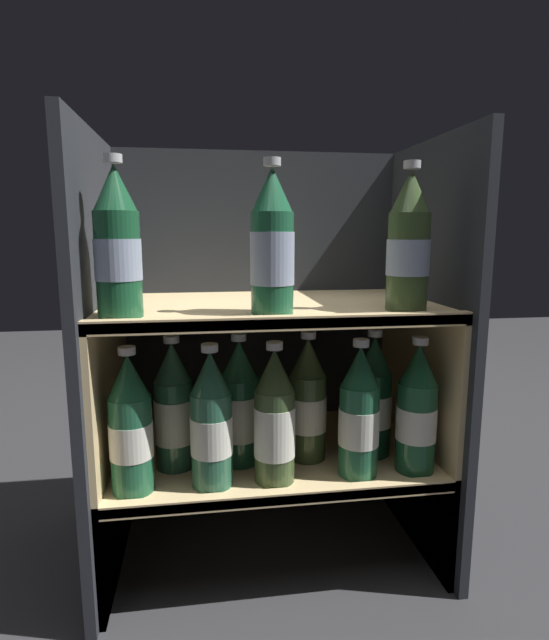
# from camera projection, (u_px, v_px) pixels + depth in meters

# --- Properties ---
(ground_plane) EXTENTS (6.00, 6.00, 0.00)m
(ground_plane) POSITION_uv_depth(u_px,v_px,m) (286.00, 612.00, 0.95)
(ground_plane) COLOR #2D2D30
(fridge_back_wall) EXTENTS (0.73, 0.02, 0.91)m
(fridge_back_wall) POSITION_uv_depth(u_px,v_px,m) (258.00, 334.00, 1.29)
(fridge_back_wall) COLOR #23262B
(fridge_back_wall) RESTS_ON ground_plane
(fridge_side_left) EXTENTS (0.02, 0.45, 0.91)m
(fridge_side_left) POSITION_uv_depth(u_px,v_px,m) (100.00, 361.00, 1.02)
(fridge_side_left) COLOR #23262B
(fridge_side_left) RESTS_ON ground_plane
(fridge_side_right) EXTENTS (0.02, 0.45, 0.91)m
(fridge_side_right) POSITION_uv_depth(u_px,v_px,m) (425.00, 349.00, 1.13)
(fridge_side_right) COLOR #23262B
(fridge_side_right) RESTS_ON ground_plane
(shelf_lower) EXTENTS (0.69, 0.41, 0.24)m
(shelf_lower) POSITION_uv_depth(u_px,v_px,m) (271.00, 468.00, 1.11)
(shelf_lower) COLOR #DBBC84
(shelf_lower) RESTS_ON ground_plane
(shelf_upper) EXTENTS (0.69, 0.41, 0.57)m
(shelf_upper) POSITION_uv_depth(u_px,v_px,m) (271.00, 372.00, 1.07)
(shelf_upper) COLOR #DBBC84
(shelf_upper) RESTS_ON ground_plane
(bottle_upper_front_0) EXTENTS (0.08, 0.08, 0.27)m
(bottle_upper_front_0) POSITION_uv_depth(u_px,v_px,m) (118.00, 247.00, 0.85)
(bottle_upper_front_0) COLOR #194C2D
(bottle_upper_front_0) RESTS_ON shelf_upper
(bottle_upper_front_1) EXTENTS (0.08, 0.08, 0.27)m
(bottle_upper_front_1) POSITION_uv_depth(u_px,v_px,m) (272.00, 247.00, 0.89)
(bottle_upper_front_1) COLOR #1E5638
(bottle_upper_front_1) RESTS_ON shelf_upper
(bottle_upper_front_2) EXTENTS (0.08, 0.08, 0.27)m
(bottle_upper_front_2) POSITION_uv_depth(u_px,v_px,m) (408.00, 245.00, 0.93)
(bottle_upper_front_2) COLOR #384C28
(bottle_upper_front_2) RESTS_ON shelf_upper
(bottle_lower_front_0) EXTENTS (0.08, 0.08, 0.27)m
(bottle_lower_front_0) POSITION_uv_depth(u_px,v_px,m) (131.00, 428.00, 0.91)
(bottle_lower_front_0) COLOR #1E5638
(bottle_lower_front_0) RESTS_ON shelf_lower
(bottle_lower_front_1) EXTENTS (0.08, 0.08, 0.27)m
(bottle_lower_front_1) POSITION_uv_depth(u_px,v_px,m) (211.00, 424.00, 0.93)
(bottle_lower_front_1) COLOR #285B42
(bottle_lower_front_1) RESTS_ON shelf_lower
(bottle_lower_front_2) EXTENTS (0.08, 0.08, 0.27)m
(bottle_lower_front_2) POSITION_uv_depth(u_px,v_px,m) (274.00, 421.00, 0.95)
(bottle_lower_front_2) COLOR #384C28
(bottle_lower_front_2) RESTS_ON shelf_lower
(bottle_lower_front_3) EXTENTS (0.08, 0.08, 0.27)m
(bottle_lower_front_3) POSITION_uv_depth(u_px,v_px,m) (359.00, 415.00, 0.97)
(bottle_lower_front_3) COLOR #1E5638
(bottle_lower_front_3) RESTS_ON shelf_lower
(bottle_lower_front_4) EXTENTS (0.08, 0.08, 0.27)m
(bottle_lower_front_4) POSITION_uv_depth(u_px,v_px,m) (417.00, 412.00, 0.99)
(bottle_lower_front_4) COLOR #194C2D
(bottle_lower_front_4) RESTS_ON shelf_lower
(bottle_lower_back_0) EXTENTS (0.08, 0.08, 0.27)m
(bottle_lower_back_0) POSITION_uv_depth(u_px,v_px,m) (174.00, 410.00, 1.01)
(bottle_lower_back_0) COLOR #285B42
(bottle_lower_back_0) RESTS_ON shelf_lower
(bottle_lower_back_1) EXTENTS (0.08, 0.08, 0.27)m
(bottle_lower_back_1) POSITION_uv_depth(u_px,v_px,m) (240.00, 407.00, 1.03)
(bottle_lower_back_1) COLOR #1E5638
(bottle_lower_back_1) RESTS_ON shelf_lower
(bottle_lower_back_2) EXTENTS (0.08, 0.08, 0.27)m
(bottle_lower_back_2) POSITION_uv_depth(u_px,v_px,m) (308.00, 403.00, 1.05)
(bottle_lower_back_2) COLOR #384C28
(bottle_lower_back_2) RESTS_ON shelf_lower
(bottle_lower_back_3) EXTENTS (0.08, 0.08, 0.27)m
(bottle_lower_back_3) POSITION_uv_depth(u_px,v_px,m) (373.00, 399.00, 1.07)
(bottle_lower_back_3) COLOR #144228
(bottle_lower_back_3) RESTS_ON shelf_lower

